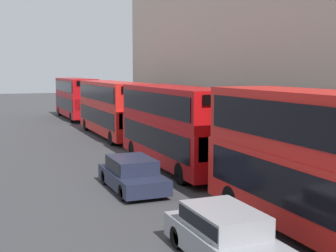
# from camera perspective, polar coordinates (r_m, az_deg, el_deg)

# --- Properties ---
(bus_second_in_queue) EXTENTS (2.59, 10.12, 4.17)m
(bus_second_in_queue) POSITION_cam_1_polar(r_m,az_deg,el_deg) (23.88, 0.85, 0.32)
(bus_second_in_queue) COLOR #B20C0F
(bus_second_in_queue) RESTS_ON ground
(bus_third_in_queue) EXTENTS (2.59, 11.40, 4.14)m
(bus_third_in_queue) POSITION_cam_1_polar(r_m,az_deg,el_deg) (35.45, -6.85, 2.39)
(bus_third_in_queue) COLOR red
(bus_third_in_queue) RESTS_ON ground
(bus_trailing) EXTENTS (2.59, 10.55, 4.14)m
(bus_trailing) POSITION_cam_1_polar(r_m,az_deg,el_deg) (49.27, -11.17, 3.56)
(bus_trailing) COLOR #A80F14
(bus_trailing) RESTS_ON ground
(car_dark_sedan) EXTENTS (1.77, 4.31, 1.42)m
(car_dark_sedan) POSITION_cam_1_polar(r_m,az_deg,el_deg) (12.64, 6.95, -12.98)
(car_dark_sedan) COLOR gray
(car_dark_sedan) RESTS_ON ground
(car_hatchback) EXTENTS (1.88, 4.36, 1.36)m
(car_hatchback) POSITION_cam_1_polar(r_m,az_deg,el_deg) (19.77, -4.39, -5.72)
(car_hatchback) COLOR #1E2338
(car_hatchback) RESTS_ON ground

